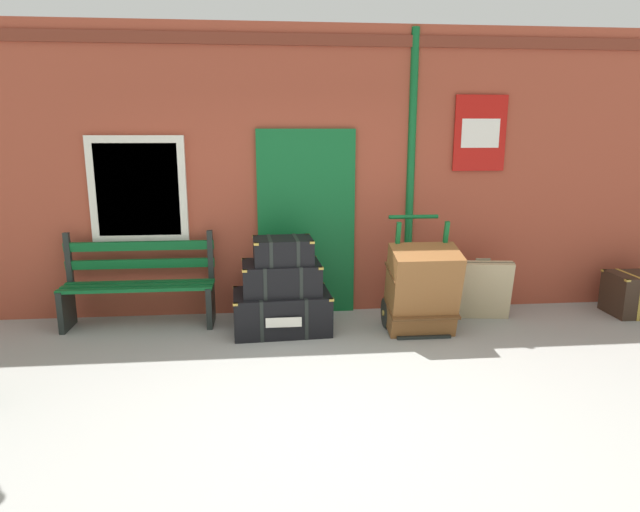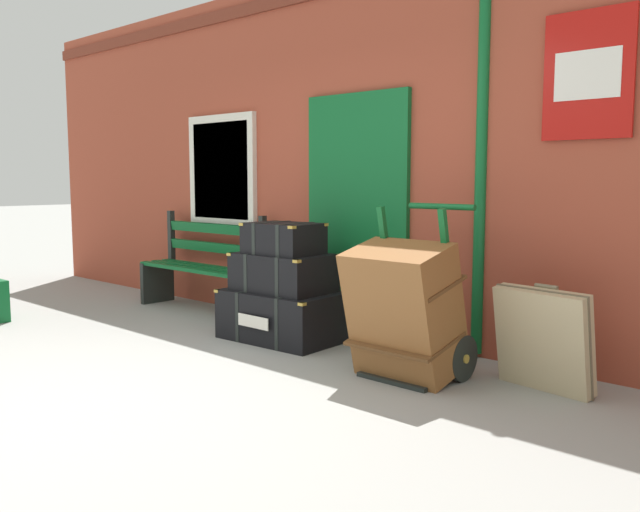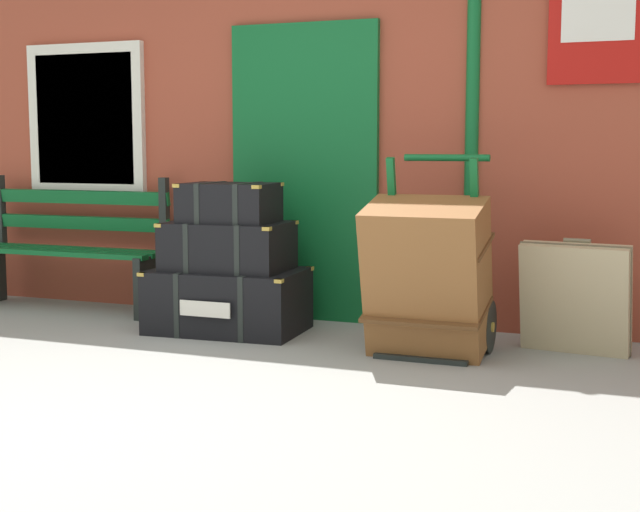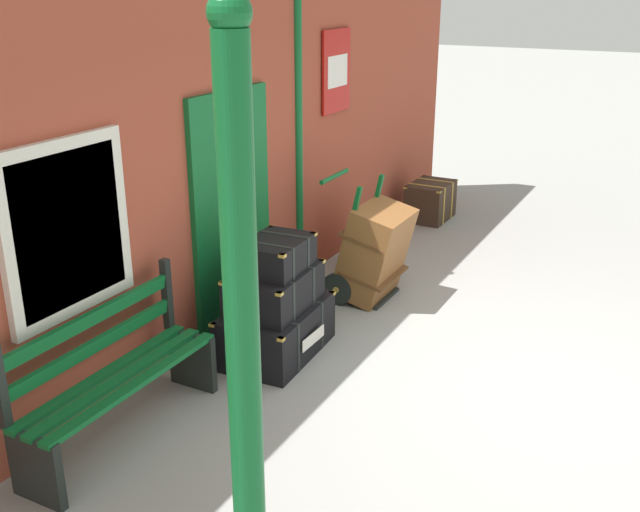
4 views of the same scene
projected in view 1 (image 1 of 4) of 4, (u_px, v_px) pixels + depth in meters
ground_plane at (330, 414)px, 4.09m from camera, size 60.00×60.00×0.00m
brick_facade at (304, 174)px, 6.26m from camera, size 10.40×0.35×3.20m
platform_bench at (139, 285)px, 5.92m from camera, size 1.60×0.43×1.01m
steamer_trunk_base at (282, 311)px, 5.79m from camera, size 1.05×0.71×0.43m
steamer_trunk_middle at (281, 277)px, 5.71m from camera, size 0.84×0.59×0.33m
steamer_trunk_top at (283, 251)px, 5.63m from camera, size 0.63×0.48×0.27m
porters_trolley at (417, 304)px, 5.84m from camera, size 0.71×0.62×1.19m
large_brown_trunk at (422, 290)px, 5.62m from camera, size 0.70×0.63×0.96m
suitcase_oxblood at (482, 290)px, 6.13m from camera, size 0.67×0.32×0.70m
corner_trunk at (639, 294)px, 6.31m from camera, size 0.69×0.50×0.49m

